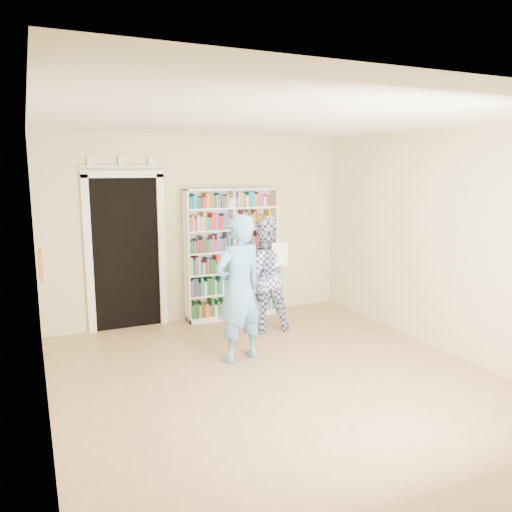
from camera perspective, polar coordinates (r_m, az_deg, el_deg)
The scene contains 11 objects.
floor at distance 5.48m, azimuth 2.54°, elevation -13.99°, with size 5.00×5.00×0.00m, color #9B734B.
ceiling at distance 5.03m, azimuth 2.79°, elevation 15.40°, with size 5.00×5.00×0.00m, color white.
wall_back at distance 7.37m, azimuth -6.29°, elevation 3.11°, with size 4.50×4.50×0.00m, color beige.
wall_left at distance 4.53m, azimuth -23.55°, elevation -2.00°, with size 5.00×5.00×0.00m, color beige.
wall_right at distance 6.42m, azimuth 20.82°, elevation 1.50°, with size 5.00×5.00×0.00m, color beige.
bookshelf at distance 7.42m, azimuth -2.81°, elevation 0.31°, with size 1.41×0.26×1.94m.
doorway at distance 7.10m, azimuth -14.65°, elevation 1.20°, with size 1.10×0.08×2.43m.
wall_art at distance 4.72m, azimuth -23.41°, elevation -0.92°, with size 0.03×0.25×0.25m, color brown.
man_blue at distance 5.75m, azimuth -1.95°, elevation -3.76°, with size 0.63×0.41×1.72m, color #609FD7.
man_plaid at distance 6.85m, azimuth 0.89°, elevation -2.18°, with size 0.76×0.59×1.56m, color navy.
paper_sheet at distance 6.64m, azimuth 2.71°, elevation 0.17°, with size 0.23×0.01×0.32m, color white.
Camera 1 is at (-2.30, -4.45, 2.23)m, focal length 35.00 mm.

